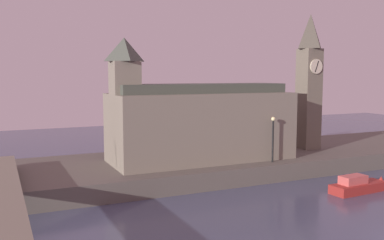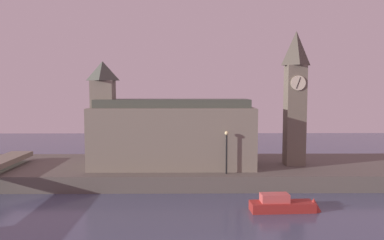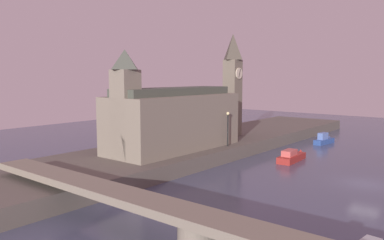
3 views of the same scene
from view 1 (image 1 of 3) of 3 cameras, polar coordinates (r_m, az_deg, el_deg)
far_embankment at (r=40.82m, az=5.74°, el=-5.56°), size 70.00×12.00×1.50m
clock_tower at (r=44.35m, az=15.47°, el=5.25°), size 2.10×2.15×13.47m
parliament_hall at (r=37.05m, az=0.58°, el=-0.30°), size 16.00×6.27×10.43m
streetlamp at (r=36.83m, az=10.83°, el=-1.86°), size 0.36×0.36×3.92m
boat_dinghy_red at (r=35.66m, az=22.05°, el=-8.14°), size 5.56×1.79×1.56m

